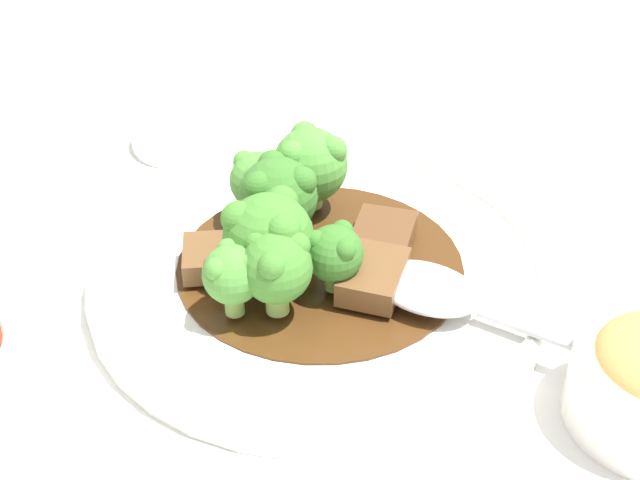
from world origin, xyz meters
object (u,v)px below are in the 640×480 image
broccoli_floret_3 (278,195)px  serving_spoon (447,296)px  beef_strip_1 (380,244)px  broccoli_floret_1 (276,267)px  broccoli_floret_6 (232,274)px  broccoli_floret_4 (259,180)px  beef_strip_0 (374,276)px  beef_strip_2 (223,257)px  sauce_dish (181,137)px  broccoli_floret_2 (334,253)px  broccoli_floret_5 (268,236)px  main_plate (320,271)px  broccoli_floret_0 (310,163)px

broccoli_floret_3 → serving_spoon: bearing=-16.5°
beef_strip_1 → broccoli_floret_1: size_ratio=1.30×
serving_spoon → broccoli_floret_6: bearing=-160.3°
broccoli_floret_3 → broccoli_floret_4: broccoli_floret_3 is taller
beef_strip_0 → beef_strip_2: bearing=-175.9°
sauce_dish → beef_strip_1: bearing=-32.2°
broccoli_floret_2 → broccoli_floret_4: (-0.07, 0.05, 0.01)m
broccoli_floret_5 → broccoli_floret_3: bearing=101.6°
beef_strip_0 → broccoli_floret_1: bearing=-142.1°
main_plate → serving_spoon: serving_spoon is taller
beef_strip_2 → broccoli_floret_6: bearing=-60.4°
broccoli_floret_5 → sauce_dish: 0.22m
beef_strip_0 → broccoli_floret_0: (-0.06, 0.07, 0.03)m
beef_strip_0 → serving_spoon: bearing=-5.2°
broccoli_floret_4 → serving_spoon: broccoli_floret_4 is taller
broccoli_floret_6 → broccoli_floret_2: bearing=38.2°
main_plate → broccoli_floret_1: bearing=-100.0°
beef_strip_2 → serving_spoon: same height
beef_strip_2 → broccoli_floret_2: broccoli_floret_2 is taller
beef_strip_1 → sauce_dish: beef_strip_1 is taller
beef_strip_0 → beef_strip_1: (-0.00, 0.03, -0.00)m
broccoli_floret_1 → broccoli_floret_5: broccoli_floret_5 is taller
beef_strip_1 → serving_spoon: 0.06m
beef_strip_2 → serving_spoon: size_ratio=0.30×
beef_strip_0 → beef_strip_2: 0.09m
beef_strip_1 → sauce_dish: bearing=147.8°
broccoli_floret_1 → broccoli_floret_4: bearing=115.7°
broccoli_floret_4 → broccoli_floret_5: 0.07m
broccoli_floret_3 → serving_spoon: broccoli_floret_3 is taller
broccoli_floret_0 → broccoli_floret_3: broccoli_floret_3 is taller
main_plate → broccoli_floret_6: (-0.03, -0.06, 0.04)m
beef_strip_1 → broccoli_floret_4: broccoli_floret_4 is taller
broccoli_floret_3 → broccoli_floret_6: 0.08m
broccoli_floret_1 → broccoli_floret_4: (-0.04, 0.08, -0.00)m
beef_strip_2 → sauce_dish: size_ratio=0.77×
broccoli_floret_4 → broccoli_floret_2: bearing=-39.5°
sauce_dish → beef_strip_0: bearing=-38.5°
broccoli_floret_0 → broccoli_floret_5: 0.09m
beef_strip_1 → serving_spoon: serving_spoon is taller
broccoli_floret_6 → broccoli_floret_5: bearing=71.8°
beef_strip_1 → broccoli_floret_0: broccoli_floret_0 is taller
broccoli_floret_6 → sauce_dish: broccoli_floret_6 is taller
main_plate → serving_spoon: (0.08, -0.02, 0.02)m
broccoli_floret_0 → broccoli_floret_5: broccoli_floret_5 is taller
broccoli_floret_0 → broccoli_floret_6: broccoli_floret_0 is taller
beef_strip_0 → sauce_dish: bearing=141.5°
broccoli_floret_5 → broccoli_floret_6: bearing=-108.2°
main_plate → broccoli_floret_5: bearing=-126.0°
broccoli_floret_1 → serving_spoon: bearing=19.7°
beef_strip_2 → broccoli_floret_0: bearing=68.9°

